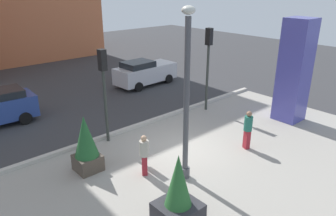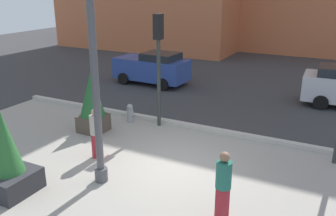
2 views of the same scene
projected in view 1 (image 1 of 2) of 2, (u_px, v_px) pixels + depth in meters
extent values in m
plane|color=#38383A|center=(129.00, 121.00, 16.82)|extent=(60.00, 60.00, 0.00)
cube|color=#9E998E|center=(216.00, 167.00, 12.63)|extent=(18.00, 10.00, 0.02)
cube|color=#B7B2A8|center=(139.00, 125.00, 16.18)|extent=(18.00, 0.24, 0.16)
cylinder|color=#4C4C51|center=(185.00, 172.00, 11.91)|extent=(0.36, 0.36, 0.40)
cylinder|color=#4C4C51|center=(186.00, 104.00, 10.93)|extent=(0.20, 0.20, 5.83)
ellipsoid|color=silver|center=(188.00, 10.00, 9.80)|extent=(0.44, 0.44, 0.28)
cube|color=#4C4CAD|center=(294.00, 71.00, 16.17)|extent=(1.30, 1.30, 5.26)
cube|color=#4C4238|center=(88.00, 163.00, 12.32)|extent=(0.93, 0.93, 0.64)
cylinder|color=#382819|center=(87.00, 156.00, 12.21)|extent=(0.89, 0.89, 0.04)
cone|color=#235B2D|center=(85.00, 136.00, 11.91)|extent=(0.92, 0.92, 1.62)
cube|color=#2D2D33|center=(178.00, 212.00, 9.71)|extent=(1.24, 1.24, 0.59)
cylinder|color=#382819|center=(178.00, 204.00, 9.61)|extent=(1.18, 1.18, 0.04)
cone|color=#2D6B33|center=(178.00, 180.00, 9.30)|extent=(0.82, 0.82, 1.67)
cylinder|color=#99999E|center=(86.00, 145.00, 13.77)|extent=(0.26, 0.26, 0.55)
sphere|color=#99999E|center=(85.00, 138.00, 13.64)|extent=(0.24, 0.24, 0.24)
cylinder|color=#99999E|center=(89.00, 143.00, 13.86)|extent=(0.12, 0.10, 0.10)
cylinder|color=#333833|center=(106.00, 107.00, 14.13)|extent=(0.14, 0.14, 3.33)
cube|color=black|center=(102.00, 60.00, 13.37)|extent=(0.28, 0.32, 0.90)
sphere|color=yellow|center=(100.00, 53.00, 13.39)|extent=(0.18, 0.18, 0.18)
cylinder|color=#333833|center=(207.00, 78.00, 17.74)|extent=(0.14, 0.14, 3.70)
cube|color=black|center=(209.00, 37.00, 16.90)|extent=(0.28, 0.32, 0.90)
sphere|color=red|center=(206.00, 41.00, 17.12)|extent=(0.18, 0.18, 0.18)
cube|color=#1E2328|center=(3.00, 93.00, 16.20)|extent=(1.87, 1.65, 0.37)
cylinder|color=black|center=(25.00, 118.00, 16.38)|extent=(0.65, 0.25, 0.64)
cylinder|color=black|center=(15.00, 108.00, 17.68)|extent=(0.65, 0.25, 0.64)
cube|color=silver|center=(146.00, 73.00, 22.69)|extent=(4.61, 2.01, 1.11)
cube|color=#1E2328|center=(138.00, 64.00, 21.98)|extent=(2.11, 1.67, 0.40)
cylinder|color=black|center=(152.00, 74.00, 24.39)|extent=(0.65, 0.25, 0.64)
cylinder|color=black|center=(169.00, 79.00, 23.19)|extent=(0.65, 0.25, 0.64)
cylinder|color=black|center=(122.00, 81.00, 22.56)|extent=(0.65, 0.25, 0.64)
cylinder|color=black|center=(139.00, 87.00, 21.37)|extent=(0.65, 0.25, 0.64)
cube|color=maroon|center=(145.00, 165.00, 12.01)|extent=(0.32, 0.34, 0.81)
cylinder|color=#B2AD9E|center=(144.00, 148.00, 11.75)|extent=(0.50, 0.50, 0.60)
sphere|color=tan|center=(144.00, 138.00, 11.60)|extent=(0.22, 0.22, 0.22)
cube|color=maroon|center=(247.00, 139.00, 13.91)|extent=(0.29, 0.33, 0.87)
cylinder|color=#236656|center=(248.00, 123.00, 13.64)|extent=(0.47, 0.47, 0.65)
sphere|color=#8C664C|center=(249.00, 114.00, 13.48)|extent=(0.24, 0.24, 0.24)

